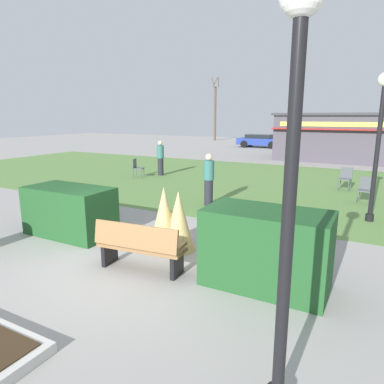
{
  "coord_description": "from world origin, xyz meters",
  "views": [
    {
      "loc": [
        4.19,
        -4.98,
        2.85
      ],
      "look_at": [
        0.19,
        2.48,
        0.98
      ],
      "focal_mm": 32.25,
      "sensor_mm": 36.0,
      "label": 1
    }
  ],
  "objects_px": {
    "cafe_chair_west": "(366,188)",
    "lamppost_mid": "(380,130)",
    "cafe_chair_center": "(346,177)",
    "person_strolling": "(160,158)",
    "tree_right_bg": "(215,113)",
    "person_standing": "(209,179)",
    "park_bench": "(140,247)",
    "lamppost_near": "(292,159)",
    "parked_car_west_slot": "(260,140)",
    "cafe_chair_east": "(137,167)",
    "parked_car_center_slot": "(319,142)",
    "food_kiosk": "(349,137)"
  },
  "relations": [
    {
      "from": "person_strolling",
      "to": "person_standing",
      "type": "distance_m",
      "value": 6.2
    },
    {
      "from": "cafe_chair_west",
      "to": "lamppost_mid",
      "type": "bearing_deg",
      "value": -84.6
    },
    {
      "from": "park_bench",
      "to": "tree_right_bg",
      "type": "relative_size",
      "value": 0.24
    },
    {
      "from": "cafe_chair_center",
      "to": "parked_car_west_slot",
      "type": "xyz_separation_m",
      "value": [
        -8.68,
        16.93,
        0.12
      ]
    },
    {
      "from": "person_strolling",
      "to": "person_standing",
      "type": "height_order",
      "value": "same"
    },
    {
      "from": "lamppost_mid",
      "to": "cafe_chair_west",
      "type": "distance_m",
      "value": 2.91
    },
    {
      "from": "cafe_chair_east",
      "to": "person_strolling",
      "type": "xyz_separation_m",
      "value": [
        0.64,
        1.07,
        0.33
      ]
    },
    {
      "from": "cafe_chair_center",
      "to": "parked_car_center_slot",
      "type": "xyz_separation_m",
      "value": [
        -3.5,
        16.93,
        0.12
      ]
    },
    {
      "from": "cafe_chair_east",
      "to": "lamppost_near",
      "type": "bearing_deg",
      "value": -47.08
    },
    {
      "from": "lamppost_mid",
      "to": "parked_car_center_slot",
      "type": "relative_size",
      "value": 0.91
    },
    {
      "from": "park_bench",
      "to": "lamppost_mid",
      "type": "relative_size",
      "value": 0.44
    },
    {
      "from": "park_bench",
      "to": "cafe_chair_west",
      "type": "distance_m",
      "value": 8.47
    },
    {
      "from": "person_standing",
      "to": "parked_car_center_slot",
      "type": "relative_size",
      "value": 0.39
    },
    {
      "from": "lamppost_mid",
      "to": "cafe_chair_west",
      "type": "bearing_deg",
      "value": 95.4
    },
    {
      "from": "lamppost_mid",
      "to": "food_kiosk",
      "type": "distance_m",
      "value": 14.56
    },
    {
      "from": "lamppost_near",
      "to": "person_strolling",
      "type": "distance_m",
      "value": 14.13
    },
    {
      "from": "parked_car_center_slot",
      "to": "person_strolling",
      "type": "bearing_deg",
      "value": -105.4
    },
    {
      "from": "park_bench",
      "to": "cafe_chair_west",
      "type": "xyz_separation_m",
      "value": [
        3.51,
        7.71,
        0.05
      ]
    },
    {
      "from": "lamppost_mid",
      "to": "parked_car_center_slot",
      "type": "distance_m",
      "value": 21.59
    },
    {
      "from": "lamppost_near",
      "to": "person_standing",
      "type": "bearing_deg",
      "value": 120.47
    },
    {
      "from": "cafe_chair_west",
      "to": "person_standing",
      "type": "bearing_deg",
      "value": -148.93
    },
    {
      "from": "cafe_chair_center",
      "to": "tree_right_bg",
      "type": "bearing_deg",
      "value": 124.8
    },
    {
      "from": "lamppost_near",
      "to": "cafe_chair_west",
      "type": "distance_m",
      "value": 9.8
    },
    {
      "from": "parked_car_center_slot",
      "to": "cafe_chair_west",
      "type": "bearing_deg",
      "value": -77.24
    },
    {
      "from": "lamppost_near",
      "to": "food_kiosk",
      "type": "xyz_separation_m",
      "value": [
        -1.05,
        21.88,
        -0.96
      ]
    },
    {
      "from": "person_strolling",
      "to": "person_standing",
      "type": "xyz_separation_m",
      "value": [
        4.6,
        -4.17,
        0.0
      ]
    },
    {
      "from": "cafe_chair_west",
      "to": "person_standing",
      "type": "distance_m",
      "value": 5.24
    },
    {
      "from": "lamppost_near",
      "to": "lamppost_mid",
      "type": "relative_size",
      "value": 1.0
    },
    {
      "from": "parked_car_west_slot",
      "to": "cafe_chair_center",
      "type": "bearing_deg",
      "value": -62.86
    },
    {
      "from": "lamppost_mid",
      "to": "tree_right_bg",
      "type": "distance_m",
      "value": 32.66
    },
    {
      "from": "cafe_chair_west",
      "to": "lamppost_near",
      "type": "bearing_deg",
      "value": -92.58
    },
    {
      "from": "cafe_chair_center",
      "to": "person_standing",
      "type": "xyz_separation_m",
      "value": [
        -3.7,
        -4.67,
        0.33
      ]
    },
    {
      "from": "lamppost_near",
      "to": "tree_right_bg",
      "type": "relative_size",
      "value": 0.54
    },
    {
      "from": "lamppost_mid",
      "to": "person_strolling",
      "type": "height_order",
      "value": "lamppost_mid"
    },
    {
      "from": "person_strolling",
      "to": "parked_car_center_slot",
      "type": "distance_m",
      "value": 18.08
    },
    {
      "from": "food_kiosk",
      "to": "person_strolling",
      "type": "xyz_separation_m",
      "value": [
        -7.6,
        -10.83,
        -0.67
      ]
    },
    {
      "from": "park_bench",
      "to": "food_kiosk",
      "type": "height_order",
      "value": "food_kiosk"
    },
    {
      "from": "park_bench",
      "to": "cafe_chair_west",
      "type": "height_order",
      "value": "park_bench"
    },
    {
      "from": "parked_car_center_slot",
      "to": "person_standing",
      "type": "bearing_deg",
      "value": -90.54
    },
    {
      "from": "park_bench",
      "to": "tree_right_bg",
      "type": "bearing_deg",
      "value": 112.32
    },
    {
      "from": "cafe_chair_center",
      "to": "tree_right_bg",
      "type": "height_order",
      "value": "tree_right_bg"
    },
    {
      "from": "cafe_chair_center",
      "to": "person_strolling",
      "type": "bearing_deg",
      "value": -176.54
    },
    {
      "from": "park_bench",
      "to": "cafe_chair_center",
      "type": "relative_size",
      "value": 1.96
    },
    {
      "from": "cafe_chair_center",
      "to": "person_strolling",
      "type": "distance_m",
      "value": 8.32
    },
    {
      "from": "lamppost_near",
      "to": "cafe_chair_center",
      "type": "bearing_deg",
      "value": 91.73
    },
    {
      "from": "person_strolling",
      "to": "lamppost_mid",
      "type": "bearing_deg",
      "value": -86.51
    },
    {
      "from": "tree_right_bg",
      "to": "food_kiosk",
      "type": "bearing_deg",
      "value": -40.17
    },
    {
      "from": "lamppost_mid",
      "to": "tree_right_bg",
      "type": "bearing_deg",
      "value": 122.1
    },
    {
      "from": "lamppost_mid",
      "to": "person_standing",
      "type": "distance_m",
      "value": 4.99
    },
    {
      "from": "lamppost_near",
      "to": "cafe_chair_east",
      "type": "xyz_separation_m",
      "value": [
        -9.29,
        9.98,
        -1.97
      ]
    }
  ]
}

